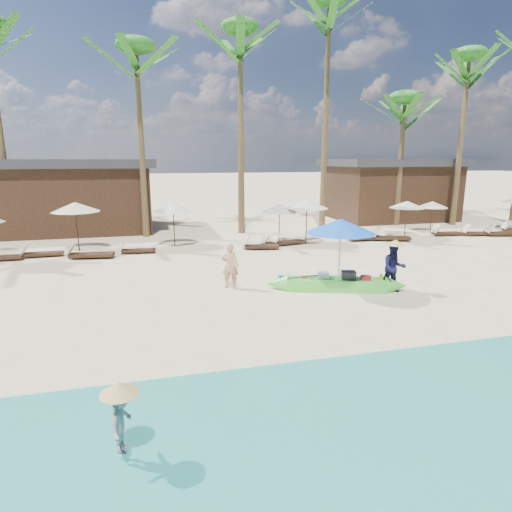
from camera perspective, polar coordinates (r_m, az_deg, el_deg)
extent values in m
plane|color=beige|center=(11.89, 2.64, -8.54)|extent=(240.00, 240.00, 0.00)
cube|color=tan|center=(7.79, 14.25, -21.42)|extent=(240.00, 4.50, 0.01)
cube|color=#54DC43|center=(14.67, 10.55, -3.75)|extent=(3.33, 1.68, 0.39)
cube|color=white|center=(14.66, 10.55, -3.68)|extent=(2.84, 1.36, 0.18)
cube|color=#262628|center=(14.65, 12.21, -2.68)|extent=(0.56, 0.49, 0.36)
cube|color=silver|center=(14.61, 8.95, -2.73)|extent=(0.44, 0.41, 0.29)
cube|color=red|center=(14.71, 14.43, -3.00)|extent=(0.38, 0.34, 0.23)
cylinder|color=red|center=(14.59, 6.50, -3.07)|extent=(0.23, 0.23, 0.09)
cylinder|color=#262628|center=(14.48, 5.49, -3.19)|extent=(0.21, 0.21, 0.08)
sphere|color=tan|center=(14.51, 4.26, -2.92)|extent=(0.19, 0.19, 0.19)
cylinder|color=yellow|center=(14.94, 16.29, -2.94)|extent=(0.15, 0.15, 0.19)
cylinder|color=yellow|center=(14.99, 17.06, -2.95)|extent=(0.15, 0.15, 0.19)
imported|color=tan|center=(14.52, -3.48, -1.28)|extent=(0.68, 0.56, 1.59)
imported|color=#141336|center=(14.76, 17.90, -1.53)|extent=(0.93, 0.80, 1.65)
imported|color=gray|center=(6.85, -17.46, -20.22)|extent=(0.50, 0.70, 0.98)
cylinder|color=#99999E|center=(14.22, 11.06, -0.15)|extent=(0.05, 0.05, 2.39)
cone|color=blue|center=(14.03, 11.24, 3.95)|extent=(2.28, 2.28, 0.47)
cube|color=#3C2718|center=(21.57, -30.82, -0.16)|extent=(1.71, 0.57, 0.12)
cylinder|color=#3C2718|center=(22.06, -22.74, 3.52)|extent=(0.06, 0.06, 2.27)
cone|color=beige|center=(21.94, -22.96, 6.03)|extent=(2.27, 2.27, 0.45)
cube|color=#3C2718|center=(21.53, -26.44, 0.29)|extent=(1.69, 0.59, 0.12)
cube|color=beige|center=(21.63, -28.44, 0.93)|extent=(0.39, 0.55, 0.49)
cube|color=#3C2718|center=(20.32, -21.05, 0.16)|extent=(1.96, 0.85, 0.13)
cube|color=beige|center=(20.48, -23.39, 1.01)|extent=(0.50, 0.66, 0.55)
cylinder|color=#3C2718|center=(21.93, -10.88, 4.04)|extent=(0.05, 0.05, 2.11)
cone|color=beige|center=(21.82, -10.98, 6.39)|extent=(2.11, 2.11, 0.42)
cube|color=#3C2718|center=(20.75, -15.38, 0.73)|extent=(1.57, 0.64, 0.11)
cube|color=beige|center=(20.79, -17.28, 1.39)|extent=(0.39, 0.53, 0.45)
cylinder|color=#3C2718|center=(22.24, 3.12, 4.20)|extent=(0.05, 0.05, 1.98)
cone|color=beige|center=(22.13, 3.15, 6.38)|extent=(1.98, 1.98, 0.40)
cube|color=#3C2718|center=(20.87, 0.74, 1.30)|extent=(1.77, 0.89, 0.12)
cube|color=beige|center=(20.79, -1.31, 2.09)|extent=(0.49, 0.61, 0.49)
cube|color=#3C2718|center=(21.78, 2.93, 1.76)|extent=(1.64, 0.64, 0.11)
cube|color=beige|center=(21.48, 1.19, 2.38)|extent=(0.40, 0.54, 0.47)
cylinder|color=#3C2718|center=(22.20, 6.73, 4.44)|extent=(0.06, 0.06, 2.23)
cone|color=beige|center=(22.08, 6.80, 6.90)|extent=(2.23, 2.23, 0.45)
cube|color=#3C2718|center=(22.00, 4.33, 1.86)|extent=(1.74, 0.83, 0.12)
cube|color=beige|center=(21.60, 2.64, 2.47)|extent=(0.47, 0.60, 0.49)
cube|color=#3C2718|center=(23.84, 14.30, 2.40)|extent=(1.88, 0.62, 0.13)
cube|color=beige|center=(23.40, 12.56, 3.13)|extent=(0.42, 0.61, 0.55)
cylinder|color=#3C2718|center=(25.58, 19.34, 4.61)|extent=(0.05, 0.05, 1.96)
cone|color=beige|center=(25.48, 19.48, 6.49)|extent=(1.96, 1.96, 0.39)
cube|color=#3C2718|center=(24.16, 17.70, 2.33)|extent=(2.00, 1.21, 0.13)
cube|color=beige|center=(23.93, 15.79, 3.17)|extent=(0.61, 0.72, 0.55)
cylinder|color=#3C2718|center=(27.62, 22.34, 4.77)|extent=(0.04, 0.04, 1.80)
cone|color=beige|center=(27.54, 22.48, 6.36)|extent=(1.80, 1.80, 0.36)
cube|color=#3C2718|center=(26.92, 24.12, 2.79)|extent=(1.69, 0.71, 0.12)
cube|color=beige|center=(26.50, 22.84, 3.40)|extent=(0.42, 0.57, 0.48)
cube|color=#3C2718|center=(27.68, 27.50, 2.72)|extent=(1.77, 0.88, 0.12)
cube|color=beige|center=(27.27, 26.20, 3.36)|extent=(0.48, 0.61, 0.50)
cube|color=#3C2718|center=(28.23, 30.01, 2.64)|extent=(1.90, 0.98, 0.13)
cube|color=beige|center=(27.78, 28.67, 3.32)|extent=(0.53, 0.66, 0.53)
cube|color=beige|center=(29.72, 30.38, 3.64)|extent=(0.55, 0.67, 0.52)
cone|color=brown|center=(26.66, -30.93, 13.50)|extent=(0.40, 0.40, 10.89)
cone|color=brown|center=(24.86, -15.04, 14.07)|extent=(0.40, 0.40, 10.08)
ellipsoid|color=#26681A|center=(25.50, -15.77, 25.44)|extent=(2.08, 2.08, 0.88)
cone|color=brown|center=(25.21, -2.04, 15.81)|extent=(0.40, 0.40, 11.26)
ellipsoid|color=#26681A|center=(26.11, -2.15, 28.24)|extent=(2.08, 2.08, 0.88)
cone|color=brown|center=(27.26, 9.25, 17.44)|extent=(0.40, 0.40, 13.16)
cone|color=brown|center=(29.82, 18.70, 11.65)|extent=(0.40, 0.40, 8.07)
ellipsoid|color=#26681A|center=(30.06, 19.29, 19.35)|extent=(2.08, 2.08, 0.88)
cone|color=brown|center=(31.35, 25.63, 13.45)|extent=(0.40, 0.40, 10.64)
ellipsoid|color=#26681A|center=(31.96, 26.63, 22.98)|extent=(2.08, 2.08, 0.88)
cube|color=#3C2718|center=(28.58, -24.04, 6.89)|extent=(10.00, 6.00, 3.80)
cube|color=#2D2D33|center=(28.47, -24.44, 11.18)|extent=(10.80, 6.60, 0.50)
cube|color=#3C2718|center=(33.06, 17.34, 8.08)|extent=(8.00, 6.00, 3.80)
cube|color=#2D2D33|center=(32.97, 17.59, 11.80)|extent=(8.80, 6.60, 0.50)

